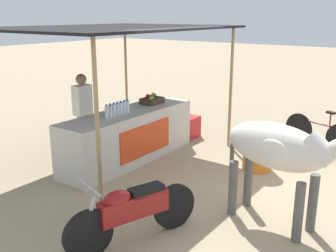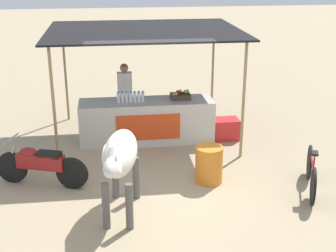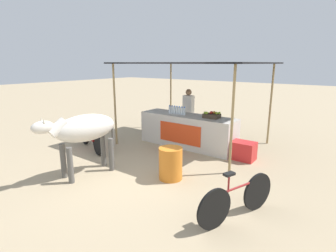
{
  "view_description": "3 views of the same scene",
  "coord_description": "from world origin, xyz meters",
  "px_view_note": "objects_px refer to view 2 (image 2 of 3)",
  "views": [
    {
      "loc": [
        -5.34,
        -2.57,
        2.7
      ],
      "look_at": [
        -0.44,
        0.97,
        0.98
      ],
      "focal_mm": 42.0,
      "sensor_mm": 36.0,
      "label": 1
    },
    {
      "loc": [
        -0.79,
        -7.75,
        4.07
      ],
      "look_at": [
        0.32,
        0.94,
        0.81
      ],
      "focal_mm": 50.0,
      "sensor_mm": 36.0,
      "label": 2
    },
    {
      "loc": [
        4.12,
        -4.28,
        2.47
      ],
      "look_at": [
        0.41,
        0.68,
        0.98
      ],
      "focal_mm": 28.0,
      "sensor_mm": 36.0,
      "label": 3
    }
  ],
  "objects_px": {
    "stall_counter": "(147,121)",
    "vendor_behind_counter": "(125,97)",
    "fruit_crate": "(180,96)",
    "bicycle_leaning": "(311,173)",
    "motorcycle_parked": "(40,164)",
    "cow": "(120,157)",
    "water_barrel": "(209,164)",
    "cooler_box": "(225,129)"
  },
  "relations": [
    {
      "from": "motorcycle_parked",
      "to": "bicycle_leaning",
      "type": "height_order",
      "value": "motorcycle_parked"
    },
    {
      "from": "cow",
      "to": "motorcycle_parked",
      "type": "bearing_deg",
      "value": 139.53
    },
    {
      "from": "vendor_behind_counter",
      "to": "bicycle_leaning",
      "type": "bearing_deg",
      "value": -47.91
    },
    {
      "from": "stall_counter",
      "to": "cow",
      "type": "height_order",
      "value": "cow"
    },
    {
      "from": "cooler_box",
      "to": "bicycle_leaning",
      "type": "bearing_deg",
      "value": -70.93
    },
    {
      "from": "cooler_box",
      "to": "motorcycle_parked",
      "type": "bearing_deg",
      "value": -155.15
    },
    {
      "from": "water_barrel",
      "to": "bicycle_leaning",
      "type": "relative_size",
      "value": 0.45
    },
    {
      "from": "vendor_behind_counter",
      "to": "motorcycle_parked",
      "type": "distance_m",
      "value": 3.19
    },
    {
      "from": "stall_counter",
      "to": "cooler_box",
      "type": "relative_size",
      "value": 5.0
    },
    {
      "from": "motorcycle_parked",
      "to": "bicycle_leaning",
      "type": "relative_size",
      "value": 1.09
    },
    {
      "from": "fruit_crate",
      "to": "bicycle_leaning",
      "type": "bearing_deg",
      "value": -55.33
    },
    {
      "from": "cooler_box",
      "to": "fruit_crate",
      "type": "bearing_deg",
      "value": 171.42
    },
    {
      "from": "stall_counter",
      "to": "motorcycle_parked",
      "type": "relative_size",
      "value": 1.74
    },
    {
      "from": "vendor_behind_counter",
      "to": "bicycle_leaning",
      "type": "relative_size",
      "value": 1.05
    },
    {
      "from": "vendor_behind_counter",
      "to": "cow",
      "type": "bearing_deg",
      "value": -93.58
    },
    {
      "from": "stall_counter",
      "to": "fruit_crate",
      "type": "bearing_deg",
      "value": 4.28
    },
    {
      "from": "stall_counter",
      "to": "cow",
      "type": "xyz_separation_m",
      "value": [
        -0.69,
        -3.15,
        0.55
      ]
    },
    {
      "from": "water_barrel",
      "to": "cow",
      "type": "bearing_deg",
      "value": -149.81
    },
    {
      "from": "vendor_behind_counter",
      "to": "water_barrel",
      "type": "relative_size",
      "value": 2.34
    },
    {
      "from": "cooler_box",
      "to": "motorcycle_parked",
      "type": "distance_m",
      "value": 4.35
    },
    {
      "from": "motorcycle_parked",
      "to": "cooler_box",
      "type": "bearing_deg",
      "value": 24.85
    },
    {
      "from": "cooler_box",
      "to": "cow",
      "type": "xyz_separation_m",
      "value": [
        -2.5,
        -3.06,
        0.79
      ]
    },
    {
      "from": "motorcycle_parked",
      "to": "cow",
      "type": "bearing_deg",
      "value": -40.47
    },
    {
      "from": "stall_counter",
      "to": "motorcycle_parked",
      "type": "distance_m",
      "value": 2.87
    },
    {
      "from": "vendor_behind_counter",
      "to": "cooler_box",
      "type": "bearing_deg",
      "value": -20.65
    },
    {
      "from": "fruit_crate",
      "to": "cow",
      "type": "relative_size",
      "value": 0.24
    },
    {
      "from": "fruit_crate",
      "to": "cooler_box",
      "type": "distance_m",
      "value": 1.31
    },
    {
      "from": "water_barrel",
      "to": "cooler_box",
      "type": "bearing_deg",
      "value": 68.29
    },
    {
      "from": "fruit_crate",
      "to": "stall_counter",
      "type": "bearing_deg",
      "value": -175.72
    },
    {
      "from": "stall_counter",
      "to": "vendor_behind_counter",
      "type": "height_order",
      "value": "vendor_behind_counter"
    },
    {
      "from": "fruit_crate",
      "to": "motorcycle_parked",
      "type": "height_order",
      "value": "fruit_crate"
    },
    {
      "from": "cooler_box",
      "to": "motorcycle_parked",
      "type": "relative_size",
      "value": 0.35
    },
    {
      "from": "fruit_crate",
      "to": "bicycle_leaning",
      "type": "distance_m",
      "value": 3.5
    },
    {
      "from": "vendor_behind_counter",
      "to": "bicycle_leaning",
      "type": "distance_m",
      "value": 4.77
    },
    {
      "from": "fruit_crate",
      "to": "cooler_box",
      "type": "height_order",
      "value": "fruit_crate"
    },
    {
      "from": "vendor_behind_counter",
      "to": "fruit_crate",
      "type": "bearing_deg",
      "value": -29.56
    },
    {
      "from": "vendor_behind_counter",
      "to": "bicycle_leaning",
      "type": "height_order",
      "value": "vendor_behind_counter"
    },
    {
      "from": "stall_counter",
      "to": "fruit_crate",
      "type": "distance_m",
      "value": 0.96
    },
    {
      "from": "cow",
      "to": "bicycle_leaning",
      "type": "relative_size",
      "value": 1.17
    },
    {
      "from": "cooler_box",
      "to": "water_barrel",
      "type": "distance_m",
      "value": 2.25
    },
    {
      "from": "stall_counter",
      "to": "vendor_behind_counter",
      "type": "bearing_deg",
      "value": 120.7
    },
    {
      "from": "vendor_behind_counter",
      "to": "motorcycle_parked",
      "type": "relative_size",
      "value": 0.96
    }
  ]
}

